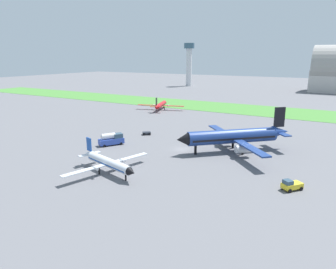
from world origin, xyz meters
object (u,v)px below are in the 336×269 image
(airplane_foreground_turboprop, at_px, (108,162))
(fuel_truck_midfield, at_px, (112,139))
(airplane_midfield_jet, at_px, (235,137))
(airplane_taxiing_turboprop, at_px, (161,105))
(control_tower, at_px, (189,61))
(baggage_cart_by_runway, at_px, (147,133))
(pushback_tug_near_gate, at_px, (291,185))

(airplane_foreground_turboprop, distance_m, fuel_truck_midfield, 20.47)
(fuel_truck_midfield, bearing_deg, airplane_midfield_jet, -39.33)
(airplane_taxiing_turboprop, height_order, control_tower, control_tower)
(airplane_foreground_turboprop, xyz_separation_m, baggage_cart_by_runway, (-10.79, 30.00, -1.62))
(airplane_taxiing_turboprop, distance_m, baggage_cart_by_runway, 44.68)
(airplane_midfield_jet, height_order, pushback_tug_near_gate, airplane_midfield_jet)
(airplane_taxiing_turboprop, relative_size, control_tower, 0.62)
(fuel_truck_midfield, bearing_deg, pushback_tug_near_gate, -66.76)
(pushback_tug_near_gate, xyz_separation_m, fuel_truck_midfield, (-46.02, 6.56, 0.67))
(pushback_tug_near_gate, bearing_deg, airplane_taxiing_turboprop, -94.94)
(airplane_taxiing_turboprop, xyz_separation_m, pushback_tug_near_gate, (63.69, -60.60, -1.36))
(control_tower, bearing_deg, pushback_tug_near_gate, -58.43)
(fuel_truck_midfield, bearing_deg, airplane_foreground_turboprop, -110.69)
(airplane_foreground_turboprop, relative_size, airplane_taxiing_turboprop, 0.97)
(airplane_taxiing_turboprop, bearing_deg, pushback_tug_near_gate, -150.90)
(control_tower, bearing_deg, airplane_foreground_turboprop, -68.53)
(airplane_midfield_jet, bearing_deg, pushback_tug_near_gate, 89.92)
(pushback_tug_near_gate, bearing_deg, fuel_truck_midfield, -59.48)
(fuel_truck_midfield, relative_size, control_tower, 0.21)
(airplane_foreground_turboprop, height_order, pushback_tug_near_gate, airplane_foreground_turboprop)
(airplane_midfield_jet, distance_m, pushback_tug_near_gate, 23.63)
(pushback_tug_near_gate, distance_m, fuel_truck_midfield, 46.49)
(baggage_cart_by_runway, bearing_deg, control_tower, 72.72)
(airplane_midfield_jet, distance_m, control_tower, 175.14)
(airplane_midfield_jet, relative_size, fuel_truck_midfield, 3.55)
(pushback_tug_near_gate, height_order, control_tower, control_tower)
(fuel_truck_midfield, distance_m, control_tower, 172.35)
(airplane_midfield_jet, height_order, airplane_foreground_turboprop, airplane_midfield_jet)
(airplane_taxiing_turboprop, distance_m, control_tower, 115.87)
(airplane_midfield_jet, distance_m, airplane_foreground_turboprop, 31.81)
(pushback_tug_near_gate, bearing_deg, airplane_midfield_jet, -98.01)
(airplane_midfield_jet, bearing_deg, airplane_foreground_turboprop, 13.50)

